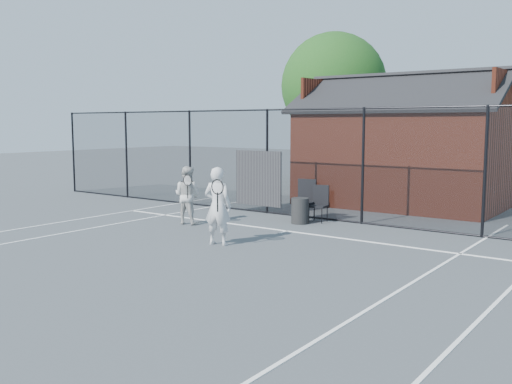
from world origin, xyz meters
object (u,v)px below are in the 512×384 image
Objects in this scene: clubhouse at (404,155)px; chair_right at (304,201)px; chair_left at (318,204)px; waste_bin at (300,211)px; player_front at (218,206)px; player_back at (187,195)px.

clubhouse is 6.09× the size of chair_right.
chair_left is 0.88× the size of chair_right.
chair_left is 0.56m from waste_bin.
clubhouse is 6.88× the size of chair_left.
chair_right reaches higher than chair_left.
player_front is 1.12× the size of player_back.
player_front is at bearing -102.02° from chair_left.
waste_bin is at bearing 89.35° from player_front.
chair_left is (-0.56, -4.43, -1.13)m from clubhouse.
player_front reaches higher than chair_left.
clubhouse is 3.88× the size of player_front.
player_back is (-2.30, 1.52, -0.09)m from player_front.
waste_bin is (-0.26, -0.47, -0.14)m from chair_left.
chair_left is (2.60, 2.22, -0.27)m from player_back.
chair_right is 0.57m from waste_bin.
player_front is at bearing -95.99° from clubhouse.
clubhouse reaches higher than chair_left.
clubhouse is at bearing 84.01° from player_front.
clubhouse is at bearing 75.36° from chair_left.
chair_right reaches higher than waste_bin.
chair_right is (-1.00, -4.40, -1.07)m from clubhouse.
waste_bin is (0.04, 3.27, -0.51)m from player_front.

